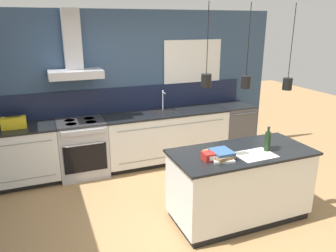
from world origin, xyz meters
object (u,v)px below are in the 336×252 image
object	(u,v)px
oven_range	(83,148)
yellow_toolbox	(14,123)
red_supply_box	(211,156)
book_stack	(220,154)
dishwasher	(233,128)
bottle_on_island	(268,141)

from	to	relation	value
oven_range	yellow_toolbox	distance (m)	1.09
red_supply_box	yellow_toolbox	bearing A→B (deg)	135.26
book_stack	oven_range	bearing A→B (deg)	121.67
dishwasher	bottle_on_island	size ratio (longest dim) A/B	2.96
dishwasher	book_stack	bearing A→B (deg)	-126.55
bottle_on_island	yellow_toolbox	xyz separation A→B (m)	(-2.87, 2.13, -0.05)
red_supply_box	dishwasher	bearing A→B (deg)	51.52
book_stack	yellow_toolbox	distance (m)	3.07
yellow_toolbox	bottle_on_island	bearing A→B (deg)	-36.52
yellow_toolbox	red_supply_box	bearing A→B (deg)	-44.74
bottle_on_island	red_supply_box	size ratio (longest dim) A/B	1.52
yellow_toolbox	oven_range	bearing A→B (deg)	-0.26
oven_range	dishwasher	distance (m)	2.85
oven_range	dishwasher	world-z (taller)	same
bottle_on_island	red_supply_box	world-z (taller)	bottle_on_island
red_supply_box	yellow_toolbox	distance (m)	2.99
bottle_on_island	oven_range	bearing A→B (deg)	132.21
bottle_on_island	red_supply_box	xyz separation A→B (m)	(-0.75, 0.02, -0.08)
bottle_on_island	yellow_toolbox	distance (m)	3.57
red_supply_box	book_stack	bearing A→B (deg)	1.86
oven_range	bottle_on_island	bearing A→B (deg)	-47.79
oven_range	dishwasher	bearing A→B (deg)	0.08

